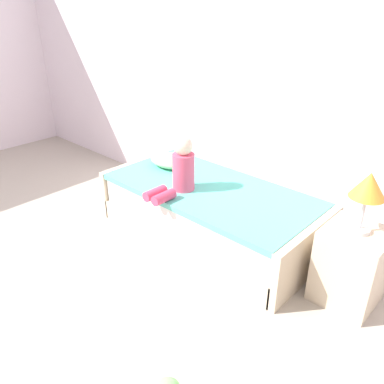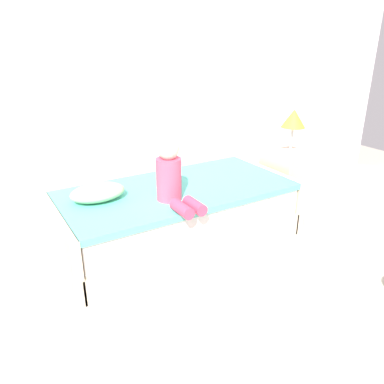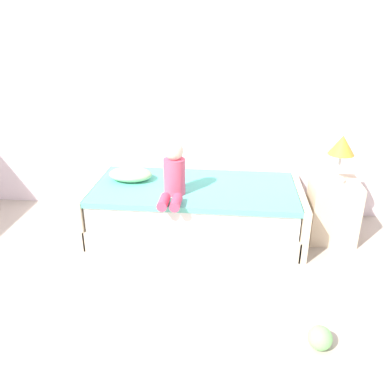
{
  "view_description": "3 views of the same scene",
  "coord_description": "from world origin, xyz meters",
  "views": [
    {
      "loc": [
        2.4,
        -0.46,
        2.06
      ],
      "look_at": [
        0.33,
        1.75,
        0.55
      ],
      "focal_mm": 36.07,
      "sensor_mm": 36.0,
      "label": 1
    },
    {
      "loc": [
        -1.13,
        -0.67,
        1.71
      ],
      "look_at": [
        0.33,
        1.75,
        0.55
      ],
      "focal_mm": 35.49,
      "sensor_mm": 36.0,
      "label": 2
    },
    {
      "loc": [
        0.69,
        -1.65,
        2.03
      ],
      "look_at": [
        0.33,
        1.75,
        0.55
      ],
      "focal_mm": 37.85,
      "sensor_mm": 36.0,
      "label": 3
    }
  ],
  "objects": [
    {
      "name": "pillow",
      "position": [
        -0.33,
        2.1,
        0.56
      ],
      "size": [
        0.44,
        0.3,
        0.13
      ],
      "primitive_type": "ellipsoid",
      "color": "#99CC8C",
      "rests_on": "bed"
    },
    {
      "name": "child_figure",
      "position": [
        0.16,
        1.77,
        0.7
      ],
      "size": [
        0.2,
        0.51,
        0.5
      ],
      "color": "#E04C6B",
      "rests_on": "bed"
    },
    {
      "name": "nightstand",
      "position": [
        1.68,
        2.02,
        0.3
      ],
      "size": [
        0.44,
        0.44,
        0.6
      ],
      "primitive_type": "cube",
      "color": "beige",
      "rests_on": "ground"
    },
    {
      "name": "wall_rear",
      "position": [
        0.0,
        2.6,
        1.45
      ],
      "size": [
        7.2,
        0.1,
        2.9
      ],
      "primitive_type": "cube",
      "color": "white",
      "rests_on": "ground"
    },
    {
      "name": "table_lamp",
      "position": [
        1.68,
        2.02,
        0.94
      ],
      "size": [
        0.24,
        0.24,
        0.45
      ],
      "color": "silver",
      "rests_on": "nightstand"
    },
    {
      "name": "bed",
      "position": [
        0.33,
        2.0,
        0.25
      ],
      "size": [
        2.11,
        1.0,
        0.5
      ],
      "color": "beige",
      "rests_on": "ground"
    },
    {
      "name": "toy_ball",
      "position": [
        1.32,
        0.5,
        0.08
      ],
      "size": [
        0.16,
        0.16,
        0.16
      ],
      "primitive_type": "sphere",
      "color": "#7FD872",
      "rests_on": "ground"
    }
  ]
}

